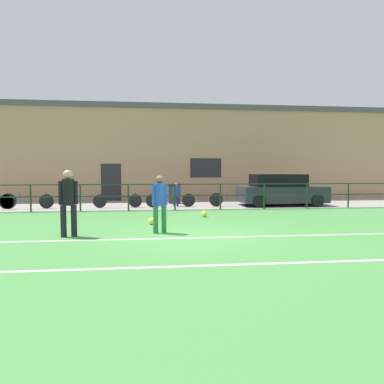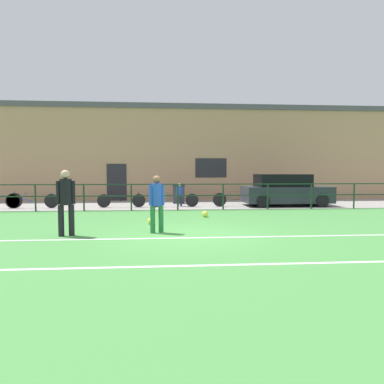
{
  "view_description": "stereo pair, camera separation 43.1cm",
  "coord_description": "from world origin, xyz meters",
  "px_view_note": "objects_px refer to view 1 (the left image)",
  "views": [
    {
      "loc": [
        -1.07,
        -9.4,
        1.72
      ],
      "look_at": [
        0.35,
        2.67,
        0.99
      ],
      "focal_mm": 33.34,
      "sensor_mm": 36.0,
      "label": 1
    },
    {
      "loc": [
        -0.65,
        -9.44,
        1.72
      ],
      "look_at": [
        0.35,
        2.67,
        0.99
      ],
      "focal_mm": 33.34,
      "sensor_mm": 36.0,
      "label": 2
    }
  ],
  "objects_px": {
    "player_goalkeeper": "(68,199)",
    "soccer_ball_match": "(204,214)",
    "bicycle_parked_1": "(117,201)",
    "bicycle_parked_2": "(233,199)",
    "player_striker": "(160,200)",
    "bicycle_parked_0": "(170,200)",
    "parked_car_red": "(281,191)",
    "spectator_child": "(176,193)",
    "bicycle_parked_3": "(26,201)",
    "soccer_ball_spare": "(152,221)",
    "trash_bin_0": "(174,194)"
  },
  "relations": [
    {
      "from": "bicycle_parked_1",
      "to": "soccer_ball_spare",
      "type": "bearing_deg",
      "value": -73.66
    },
    {
      "from": "player_striker",
      "to": "bicycle_parked_0",
      "type": "xyz_separation_m",
      "value": [
        0.68,
        6.83,
        -0.56
      ]
    },
    {
      "from": "bicycle_parked_2",
      "to": "bicycle_parked_3",
      "type": "distance_m",
      "value": 9.41
    },
    {
      "from": "spectator_child",
      "to": "bicycle_parked_3",
      "type": "height_order",
      "value": "spectator_child"
    },
    {
      "from": "soccer_ball_match",
      "to": "soccer_ball_spare",
      "type": "bearing_deg",
      "value": -139.63
    },
    {
      "from": "player_goalkeeper",
      "to": "player_striker",
      "type": "height_order",
      "value": "player_goalkeeper"
    },
    {
      "from": "trash_bin_0",
      "to": "parked_car_red",
      "type": "bearing_deg",
      "value": -18.52
    },
    {
      "from": "spectator_child",
      "to": "bicycle_parked_1",
      "type": "height_order",
      "value": "spectator_child"
    },
    {
      "from": "spectator_child",
      "to": "bicycle_parked_3",
      "type": "bearing_deg",
      "value": -15.13
    },
    {
      "from": "soccer_ball_spare",
      "to": "bicycle_parked_0",
      "type": "distance_m",
      "value": 5.34
    },
    {
      "from": "player_striker",
      "to": "bicycle_parked_3",
      "type": "height_order",
      "value": "player_striker"
    },
    {
      "from": "soccer_ball_match",
      "to": "bicycle_parked_3",
      "type": "relative_size",
      "value": 0.1
    },
    {
      "from": "soccer_ball_match",
      "to": "bicycle_parked_1",
      "type": "distance_m",
      "value": 5.02
    },
    {
      "from": "soccer_ball_match",
      "to": "trash_bin_0",
      "type": "relative_size",
      "value": 0.24
    },
    {
      "from": "soccer_ball_match",
      "to": "bicycle_parked_0",
      "type": "relative_size",
      "value": 0.1
    },
    {
      "from": "player_goalkeeper",
      "to": "soccer_ball_match",
      "type": "distance_m",
      "value": 5.45
    },
    {
      "from": "parked_car_red",
      "to": "bicycle_parked_1",
      "type": "bearing_deg",
      "value": -178.8
    },
    {
      "from": "spectator_child",
      "to": "bicycle_parked_1",
      "type": "distance_m",
      "value": 2.75
    },
    {
      "from": "bicycle_parked_0",
      "to": "bicycle_parked_1",
      "type": "height_order",
      "value": "bicycle_parked_0"
    },
    {
      "from": "bicycle_parked_0",
      "to": "parked_car_red",
      "type": "bearing_deg",
      "value": 1.75
    },
    {
      "from": "player_goalkeeper",
      "to": "trash_bin_0",
      "type": "distance_m",
      "value": 9.6
    },
    {
      "from": "parked_car_red",
      "to": "soccer_ball_match",
      "type": "bearing_deg",
      "value": -139.11
    },
    {
      "from": "bicycle_parked_2",
      "to": "trash_bin_0",
      "type": "xyz_separation_m",
      "value": [
        -2.67,
        1.87,
        0.15
      ]
    },
    {
      "from": "soccer_ball_match",
      "to": "bicycle_parked_2",
      "type": "bearing_deg",
      "value": 61.79
    },
    {
      "from": "parked_car_red",
      "to": "bicycle_parked_1",
      "type": "height_order",
      "value": "parked_car_red"
    },
    {
      "from": "soccer_ball_match",
      "to": "soccer_ball_spare",
      "type": "relative_size",
      "value": 1.05
    },
    {
      "from": "player_striker",
      "to": "soccer_ball_spare",
      "type": "xyz_separation_m",
      "value": [
        -0.21,
        1.57,
        -0.79
      ]
    },
    {
      "from": "player_goalkeeper",
      "to": "spectator_child",
      "type": "relative_size",
      "value": 1.58
    },
    {
      "from": "soccer_ball_match",
      "to": "bicycle_parked_1",
      "type": "height_order",
      "value": "bicycle_parked_1"
    },
    {
      "from": "player_goalkeeper",
      "to": "bicycle_parked_0",
      "type": "xyz_separation_m",
      "value": [
        3.05,
        7.11,
        -0.64
      ]
    },
    {
      "from": "player_striker",
      "to": "player_goalkeeper",
      "type": "bearing_deg",
      "value": 173.14
    },
    {
      "from": "soccer_ball_match",
      "to": "spectator_child",
      "type": "height_order",
      "value": "spectator_child"
    },
    {
      "from": "soccer_ball_match",
      "to": "bicycle_parked_3",
      "type": "distance_m",
      "value": 8.31
    },
    {
      "from": "soccer_ball_spare",
      "to": "bicycle_parked_1",
      "type": "relative_size",
      "value": 0.1
    },
    {
      "from": "player_striker",
      "to": "bicycle_parked_2",
      "type": "bearing_deg",
      "value": 48.1
    },
    {
      "from": "player_goalkeeper",
      "to": "bicycle_parked_1",
      "type": "distance_m",
      "value": 7.17
    },
    {
      "from": "spectator_child",
      "to": "trash_bin_0",
      "type": "relative_size",
      "value": 1.13
    },
    {
      "from": "player_striker",
      "to": "bicycle_parked_0",
      "type": "relative_size",
      "value": 0.69
    },
    {
      "from": "player_goalkeeper",
      "to": "parked_car_red",
      "type": "relative_size",
      "value": 0.42
    },
    {
      "from": "bicycle_parked_0",
      "to": "bicycle_parked_3",
      "type": "bearing_deg",
      "value": 180.0
    },
    {
      "from": "bicycle_parked_1",
      "to": "bicycle_parked_3",
      "type": "distance_m",
      "value": 4.0
    },
    {
      "from": "player_goalkeeper",
      "to": "soccer_ball_spare",
      "type": "bearing_deg",
      "value": -152.58
    },
    {
      "from": "player_goalkeeper",
      "to": "bicycle_parked_2",
      "type": "distance_m",
      "value": 9.34
    },
    {
      "from": "soccer_ball_spare",
      "to": "bicycle_parked_2",
      "type": "bearing_deg",
      "value": 53.63
    },
    {
      "from": "player_striker",
      "to": "parked_car_red",
      "type": "height_order",
      "value": "player_striker"
    },
    {
      "from": "bicycle_parked_0",
      "to": "trash_bin_0",
      "type": "height_order",
      "value": "trash_bin_0"
    },
    {
      "from": "bicycle_parked_0",
      "to": "bicycle_parked_3",
      "type": "height_order",
      "value": "bicycle_parked_3"
    },
    {
      "from": "bicycle_parked_1",
      "to": "bicycle_parked_2",
      "type": "xyz_separation_m",
      "value": [
        5.41,
        0.0,
        0.02
      ]
    },
    {
      "from": "spectator_child",
      "to": "trash_bin_0",
      "type": "bearing_deg",
      "value": -108.82
    },
    {
      "from": "bicycle_parked_1",
      "to": "trash_bin_0",
      "type": "height_order",
      "value": "trash_bin_0"
    }
  ]
}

